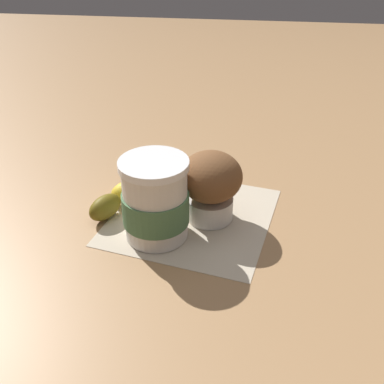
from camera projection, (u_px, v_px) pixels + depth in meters
ground_plane at (192, 216)px, 0.69m from camera, size 3.00×3.00×0.00m
paper_napkin at (192, 216)px, 0.69m from camera, size 0.27×0.27×0.00m
coffee_cup at (155, 201)px, 0.62m from camera, size 0.09×0.09×0.12m
muffin at (210, 185)px, 0.65m from camera, size 0.09×0.09×0.11m
banana at (152, 191)px, 0.71m from camera, size 0.14×0.20×0.04m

